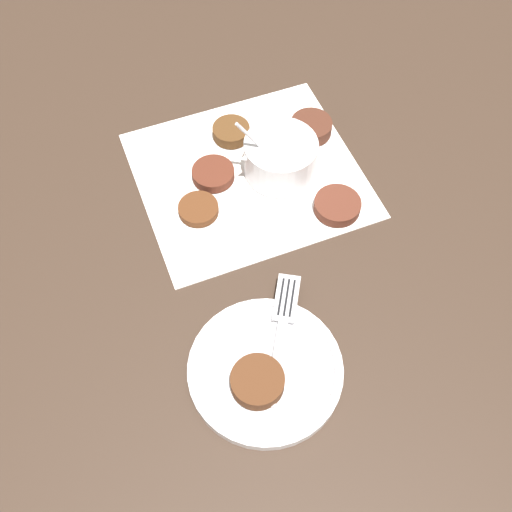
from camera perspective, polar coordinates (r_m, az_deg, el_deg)
name	(u,v)px	position (r m, az deg, el deg)	size (l,w,h in m)	color
ground_plane	(253,163)	(0.92, -0.30, 8.82)	(4.00, 4.00, 0.00)	#38281E
napkin	(248,174)	(0.90, -0.72, 7.78)	(0.33, 0.30, 0.00)	white
sauce_bowl	(280,159)	(0.88, 2.29, 9.24)	(0.12, 0.11, 0.11)	silver
fritter_0	(198,209)	(0.85, -5.50, 4.47)	(0.06, 0.06, 0.01)	#552E18
fritter_1	(231,132)	(0.94, -2.38, 11.75)	(0.06, 0.06, 0.02)	#513319
fritter_2	(213,174)	(0.89, -4.10, 7.82)	(0.06, 0.06, 0.02)	#54271A
fritter_3	(337,205)	(0.86, 7.75, 4.79)	(0.07, 0.07, 0.02)	#562A1D
fritter_4	(311,127)	(0.95, 5.27, 12.12)	(0.06, 0.06, 0.02)	#4A261A
serving_plate	(265,369)	(0.73, 0.89, -10.72)	(0.19, 0.19, 0.02)	silver
fritter_on_plate	(257,381)	(0.71, 0.14, -11.86)	(0.06, 0.06, 0.02)	#512D19
fork	(283,323)	(0.75, 2.57, -6.35)	(0.10, 0.16, 0.00)	silver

